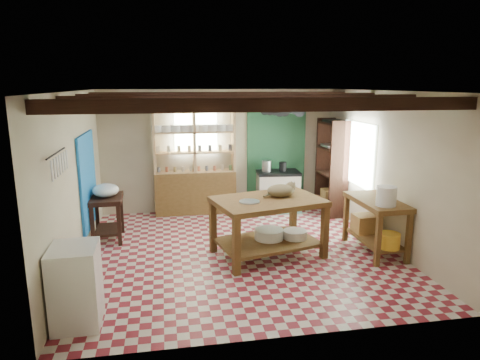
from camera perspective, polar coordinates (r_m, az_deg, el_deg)
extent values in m
cube|color=maroon|center=(7.17, 0.00, -9.56)|extent=(5.00, 5.00, 0.02)
cube|color=#424247|center=(6.64, 0.00, 11.78)|extent=(5.00, 5.00, 0.02)
cube|color=beige|center=(9.22, -2.75, 3.90)|extent=(5.00, 0.04, 2.60)
cube|color=beige|center=(4.43, 5.74, -5.88)|extent=(5.00, 0.04, 2.60)
cube|color=beige|center=(6.81, -21.17, -0.09)|extent=(0.04, 5.00, 2.60)
cube|color=beige|center=(7.62, 18.84, 1.38)|extent=(0.04, 5.00, 2.60)
cube|color=black|center=(6.64, 0.00, 10.74)|extent=(5.00, 3.80, 0.15)
cube|color=blue|center=(7.71, -19.62, -0.07)|extent=(0.04, 1.40, 1.60)
cube|color=#215333|center=(9.43, 4.84, 3.77)|extent=(1.30, 0.04, 2.30)
cube|color=white|center=(9.09, -5.90, 6.27)|extent=(0.90, 0.02, 0.80)
cube|color=white|center=(8.47, 15.53, 3.36)|extent=(0.02, 1.30, 1.20)
cube|color=black|center=(5.56, -23.22, 2.07)|extent=(0.06, 0.90, 0.28)
cube|color=black|center=(8.93, 5.66, 9.26)|extent=(0.86, 0.12, 0.36)
cube|color=tan|center=(9.01, -6.05, 2.35)|extent=(1.70, 0.34, 2.20)
cube|color=black|center=(9.18, 12.12, 1.69)|extent=(0.40, 0.86, 2.00)
cube|color=brown|center=(6.88, 3.73, -6.31)|extent=(1.87, 1.46, 0.94)
cube|color=beige|center=(9.28, 5.05, -1.48)|extent=(0.95, 0.68, 0.88)
cube|color=black|center=(7.91, -17.24, -4.89)|extent=(0.56, 0.79, 0.79)
cube|color=white|center=(5.35, -21.03, -12.99)|extent=(0.53, 0.63, 0.93)
cube|color=brown|center=(7.36, 17.59, -5.82)|extent=(0.64, 1.25, 0.89)
ellipsoid|color=olive|center=(6.88, 5.45, -1.41)|extent=(0.54, 0.49, 0.20)
cylinder|color=#B8B8C0|center=(6.55, 1.27, -2.90)|extent=(0.38, 0.38, 0.02)
cylinder|color=white|center=(6.99, 3.88, -7.20)|extent=(0.56, 0.56, 0.16)
cylinder|color=white|center=(7.06, 7.35, -7.20)|extent=(0.46, 0.46, 0.13)
cylinder|color=#B8B8C0|center=(9.12, 3.57, 1.87)|extent=(0.22, 0.22, 0.23)
cylinder|color=black|center=(9.19, 5.73, 1.79)|extent=(0.17, 0.17, 0.20)
ellipsoid|color=white|center=(7.77, -17.48, -1.31)|extent=(0.47, 0.47, 0.23)
cylinder|color=white|center=(6.88, 18.92, -2.04)|extent=(0.31, 0.31, 0.30)
cube|color=#AD8145|center=(7.63, 16.49, -5.56)|extent=(0.43, 0.35, 0.30)
cylinder|color=gold|center=(7.02, 19.28, -7.62)|extent=(0.33, 0.33, 0.24)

